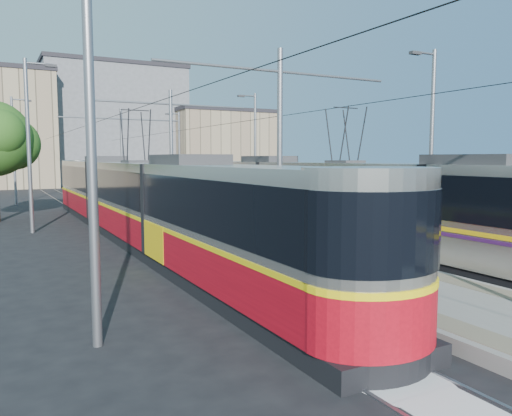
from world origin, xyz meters
TOP-DOWN VIEW (x-y plane):
  - ground at (0.00, 0.00)m, footprint 160.00×160.00m
  - platform at (0.00, 17.00)m, footprint 4.00×50.00m
  - tactile_strip_left at (-1.45, 17.00)m, footprint 0.70×50.00m
  - tactile_strip_right at (1.45, 17.00)m, footprint 0.70×50.00m
  - rails at (0.00, 17.00)m, footprint 8.71×70.00m
  - tram_left at (-3.60, 13.89)m, footprint 2.43×31.72m
  - tram_right at (3.60, 8.89)m, footprint 2.43×31.38m
  - catenary at (0.00, 14.15)m, footprint 9.20×70.00m
  - street_lamps at (-0.00, 21.00)m, footprint 15.18×38.22m
  - shelter at (1.02, 11.69)m, footprint 1.00×1.20m
  - building_centre at (6.00, 64.00)m, footprint 18.36×14.28m
  - building_right at (20.00, 58.00)m, footprint 14.28×10.20m

SIDE VIEW (x-z plane):
  - ground at x=0.00m, z-range 0.00..0.00m
  - rails at x=0.00m, z-range 0.00..0.03m
  - platform at x=0.00m, z-range 0.00..0.30m
  - tactile_strip_left at x=-1.45m, z-range 0.30..0.31m
  - tactile_strip_right at x=1.45m, z-range 0.30..0.31m
  - shelter at x=1.02m, z-range 0.35..2.64m
  - tram_left at x=-3.60m, z-range -1.04..4.46m
  - tram_right at x=3.60m, z-range -0.89..4.61m
  - street_lamps at x=0.00m, z-range 0.18..8.18m
  - catenary at x=0.00m, z-range 1.02..8.02m
  - building_right at x=20.00m, z-range 0.01..10.21m
  - building_centre at x=6.00m, z-range 0.01..15.91m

